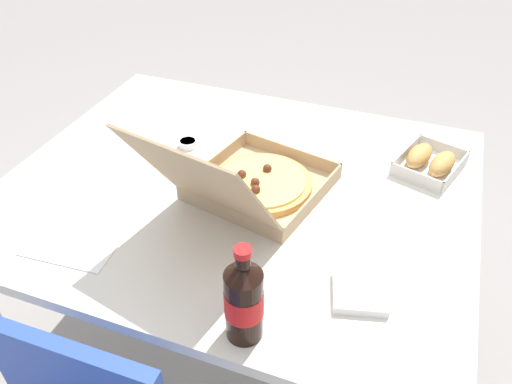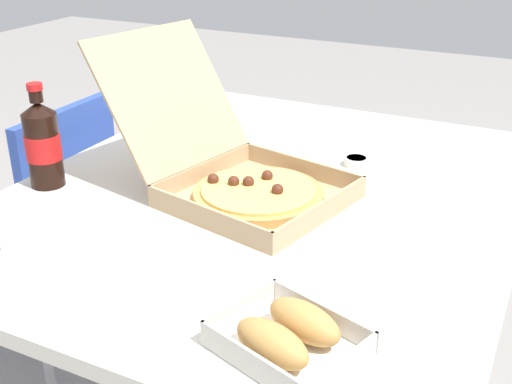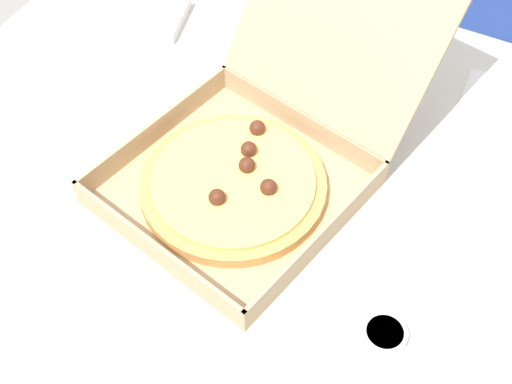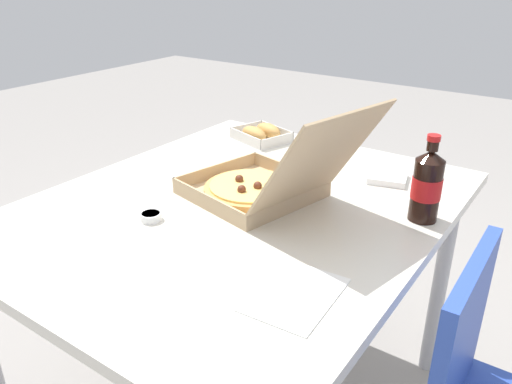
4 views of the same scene
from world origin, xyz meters
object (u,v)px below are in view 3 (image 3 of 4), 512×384
pizza_box_open (254,153)px  napkin_pile (153,17)px  chair (444,63)px  dipping_sauce_cup (384,335)px

pizza_box_open → napkin_pile: pizza_box_open is taller
chair → napkin_pile: 0.71m
chair → dipping_sauce_cup: bearing=-80.9°
napkin_pile → dipping_sauce_cup: bearing=-33.7°
chair → napkin_pile: bearing=-133.6°
pizza_box_open → napkin_pile: size_ratio=4.98×
pizza_box_open → napkin_pile: 0.40m
napkin_pile → pizza_box_open: bearing=-35.4°
pizza_box_open → dipping_sauce_cup: (0.26, -0.16, -0.03)m
chair → dipping_sauce_cup: size_ratio=14.82×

